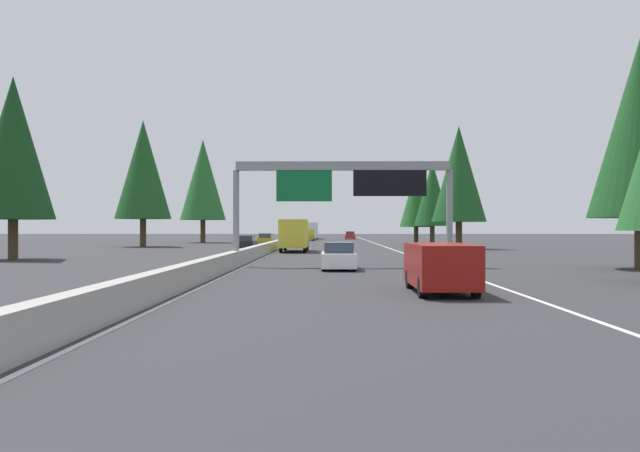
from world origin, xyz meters
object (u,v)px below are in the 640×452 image
at_px(conifer_left_near, 13,148).
at_px(sedan_distant_b, 350,236).
at_px(sign_gantry_overhead, 346,183).
at_px(bus_far_right, 311,230).
at_px(sedan_mid_right, 339,257).
at_px(conifer_left_mid, 143,170).
at_px(conifer_right_distant, 416,198).
at_px(oncoming_far, 266,240).
at_px(conifer_right_far, 432,194).
at_px(minivan_far_left, 440,265).
at_px(pickup_near_center, 308,235).
at_px(conifer_left_far, 203,180).
at_px(conifer_right_mid, 459,174).
at_px(box_truck_mid_left, 294,234).
at_px(oncoming_near, 246,243).

bearing_deg(conifer_left_near, sedan_distant_b, -18.27).
xyz_separation_m(sign_gantry_overhead, sedan_distant_b, (86.44, -2.96, -4.13)).
bearing_deg(sign_gantry_overhead, bus_far_right, 2.78).
relative_size(sedan_mid_right, conifer_left_mid, 0.30).
bearing_deg(conifer_right_distant, bus_far_right, 23.13).
height_order(sedan_distant_b, oncoming_far, same).
distance_m(sedan_mid_right, conifer_right_far, 55.25).
height_order(sign_gantry_overhead, sedan_distant_b, sign_gantry_overhead).
distance_m(minivan_far_left, pickup_near_center, 89.74).
relative_size(sign_gantry_overhead, minivan_far_left, 2.54).
distance_m(conifer_left_near, conifer_left_mid, 30.65).
bearing_deg(conifer_left_far, conifer_right_mid, -131.00).
distance_m(pickup_near_center, conifer_left_mid, 40.56).
height_order(sign_gantry_overhead, conifer_right_far, conifer_right_far).
bearing_deg(conifer_left_near, oncoming_far, -19.81).
height_order(sign_gantry_overhead, pickup_near_center, sign_gantry_overhead).
bearing_deg(conifer_left_near, box_truck_mid_left, -50.88).
bearing_deg(sedan_mid_right, sign_gantry_overhead, -9.04).
relative_size(conifer_right_far, conifer_left_mid, 0.75).
relative_size(conifer_left_near, conifer_left_far, 0.85).
xyz_separation_m(box_truck_mid_left, oncoming_near, (3.68, 4.91, -0.93)).
height_order(box_truck_mid_left, sedan_distant_b, box_truck_mid_left).
bearing_deg(sign_gantry_overhead, conifer_right_mid, -21.85).
relative_size(oncoming_near, conifer_left_mid, 0.30).
bearing_deg(conifer_left_far, sign_gantry_overhead, -161.86).
height_order(sign_gantry_overhead, conifer_right_mid, conifer_right_mid).
relative_size(conifer_right_mid, conifer_right_distant, 1.24).
xyz_separation_m(sign_gantry_overhead, sedan_mid_right, (-2.82, 0.45, -4.13)).
bearing_deg(sedan_distant_b, conifer_left_near, 161.73).
bearing_deg(box_truck_mid_left, conifer_left_near, 129.12).
distance_m(oncoming_far, conifer_left_mid, 17.74).
xyz_separation_m(conifer_right_far, conifer_left_near, (-42.70, 35.73, 1.11)).
relative_size(sedan_mid_right, conifer_right_distant, 0.42).
bearing_deg(conifer_left_far, sedan_distant_b, -39.02).
bearing_deg(pickup_near_center, sign_gantry_overhead, -176.59).
bearing_deg(bus_far_right, minivan_far_left, -176.07).
distance_m(sedan_mid_right, bus_far_right, 92.43).
bearing_deg(bus_far_right, conifer_left_near, 167.15).
xyz_separation_m(sedan_mid_right, conifer_left_near, (10.62, 22.54, 7.11)).
xyz_separation_m(minivan_far_left, box_truck_mid_left, (38.68, 7.02, 0.66)).
height_order(conifer_left_near, conifer_left_far, conifer_left_far).
xyz_separation_m(sedan_distant_b, conifer_right_mid, (-55.18, -9.57, 7.11)).
relative_size(box_truck_mid_left, bus_far_right, 0.74).
height_order(oncoming_near, conifer_left_mid, conifer_left_mid).
bearing_deg(oncoming_far, conifer_left_near, -19.81).
height_order(bus_far_right, pickup_near_center, bus_far_right).
bearing_deg(conifer_right_far, conifer_left_mid, 108.97).
relative_size(conifer_right_mid, conifer_left_near, 1.00).
xyz_separation_m(minivan_far_left, oncoming_far, (62.22, 11.86, -0.27)).
height_order(sedan_mid_right, conifer_right_distant, conifer_right_distant).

